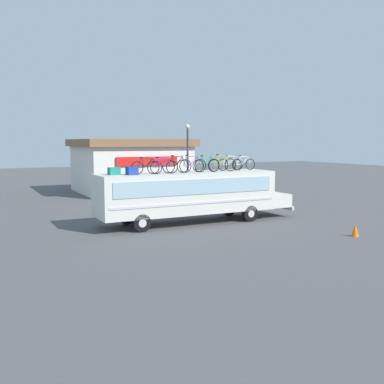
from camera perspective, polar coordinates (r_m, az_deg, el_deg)
name	(u,v)px	position (r m, az deg, el deg)	size (l,w,h in m)	color
ground_plane	(187,223)	(24.95, -0.63, -4.01)	(120.00, 120.00, 0.00)	#4C4C4F
bus	(191,193)	(24.81, -0.12, -0.13)	(11.64, 2.67, 2.85)	silver
luggage_bag_1	(114,171)	(23.13, -9.97, 2.65)	(0.55, 0.54, 0.37)	#1E7F66
luggage_bag_2	(132,171)	(22.95, -7.72, 2.72)	(0.52, 0.54, 0.42)	#193899
rooftop_bicycle_1	(147,167)	(23.24, -5.84, 3.22)	(1.75, 0.44, 0.91)	black
rooftop_bicycle_2	(163,167)	(23.54, -3.78, 3.27)	(1.75, 0.44, 0.91)	black
rooftop_bicycle_3	(177,166)	(24.06, -1.94, 3.41)	(1.74, 0.44, 0.97)	black
rooftop_bicycle_4	(192,165)	(24.46, -0.06, 3.46)	(1.80, 0.44, 0.97)	black
rooftop_bicycle_5	(206,165)	(25.05, 1.82, 3.49)	(1.71, 0.44, 0.93)	black
rooftop_bicycle_6	(222,164)	(25.27, 3.88, 3.55)	(1.84, 0.44, 0.98)	black
rooftop_bicycle_7	(230,164)	(26.25, 4.96, 3.61)	(1.73, 0.44, 0.93)	black
rooftop_bicycle_8	(244,164)	(26.72, 6.63, 3.60)	(1.62, 0.44, 0.88)	black
roadside_building	(130,165)	(40.77, -7.98, 3.44)	(9.55, 9.32, 4.76)	silver
traffic_cone	(355,230)	(22.84, 20.20, -4.63)	(0.37, 0.37, 0.60)	orange
street_lamp	(188,158)	(32.28, -0.57, 4.43)	(0.31, 0.31, 5.78)	#38383D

